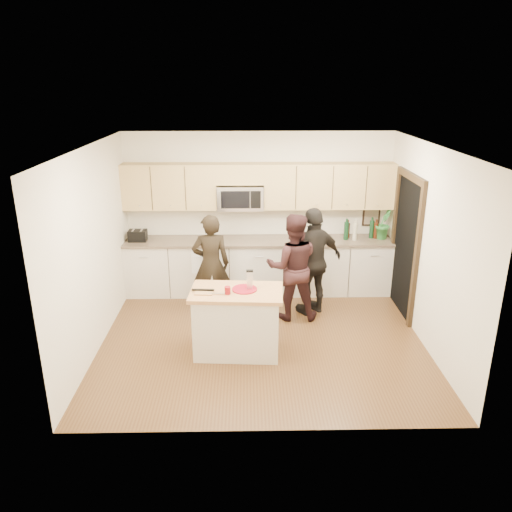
{
  "coord_description": "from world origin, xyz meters",
  "views": [
    {
      "loc": [
        -0.21,
        -6.33,
        3.5
      ],
      "look_at": [
        -0.08,
        0.35,
        1.12
      ],
      "focal_mm": 35.0,
      "sensor_mm": 36.0,
      "label": 1
    }
  ],
  "objects_px": {
    "island": "(237,321)",
    "woman_left": "(211,264)",
    "toaster": "(138,236)",
    "woman_right": "(314,262)",
    "woman_center": "(293,267)"
  },
  "relations": [
    {
      "from": "island",
      "to": "woman_center",
      "type": "bearing_deg",
      "value": 55.35
    },
    {
      "from": "island",
      "to": "toaster",
      "type": "height_order",
      "value": "toaster"
    },
    {
      "from": "toaster",
      "to": "woman_left",
      "type": "height_order",
      "value": "woman_left"
    },
    {
      "from": "island",
      "to": "toaster",
      "type": "distance_m",
      "value": 2.71
    },
    {
      "from": "woman_center",
      "to": "toaster",
      "type": "bearing_deg",
      "value": -20.39
    },
    {
      "from": "woman_right",
      "to": "woman_left",
      "type": "bearing_deg",
      "value": -30.23
    },
    {
      "from": "island",
      "to": "woman_left",
      "type": "xyz_separation_m",
      "value": [
        -0.42,
        1.27,
        0.34
      ]
    },
    {
      "from": "toaster",
      "to": "woman_left",
      "type": "xyz_separation_m",
      "value": [
        1.27,
        -0.77,
        -0.24
      ]
    },
    {
      "from": "woman_right",
      "to": "toaster",
      "type": "bearing_deg",
      "value": -44.2
    },
    {
      "from": "woman_left",
      "to": "island",
      "type": "bearing_deg",
      "value": 102.32
    },
    {
      "from": "toaster",
      "to": "woman_right",
      "type": "xyz_separation_m",
      "value": [
        2.85,
        -0.83,
        -0.18
      ]
    },
    {
      "from": "island",
      "to": "woman_right",
      "type": "bearing_deg",
      "value": 49.84
    },
    {
      "from": "woman_left",
      "to": "woman_center",
      "type": "distance_m",
      "value": 1.27
    },
    {
      "from": "woman_center",
      "to": "woman_right",
      "type": "bearing_deg",
      "value": -152.43
    },
    {
      "from": "island",
      "to": "woman_left",
      "type": "bearing_deg",
      "value": 111.96
    }
  ]
}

